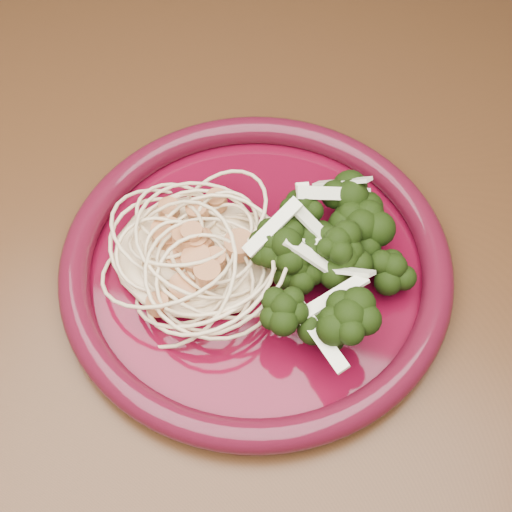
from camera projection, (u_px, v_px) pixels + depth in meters
name	position (u px, v px, depth m)	size (l,w,h in m)	color
dining_table	(327.00, 286.00, 0.64)	(1.20, 0.80, 0.75)	#472814
dinner_plate	(256.00, 263.00, 0.52)	(0.32, 0.32, 0.02)	#4D0617
spaghetti_pile	(195.00, 248.00, 0.51)	(0.12, 0.11, 0.03)	beige
scallop_cluster	(192.00, 221.00, 0.49)	(0.11, 0.11, 0.04)	tan
broccoli_pile	(333.00, 257.00, 0.50)	(0.09, 0.14, 0.05)	black
onion_garnish	(337.00, 232.00, 0.47)	(0.06, 0.09, 0.05)	white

